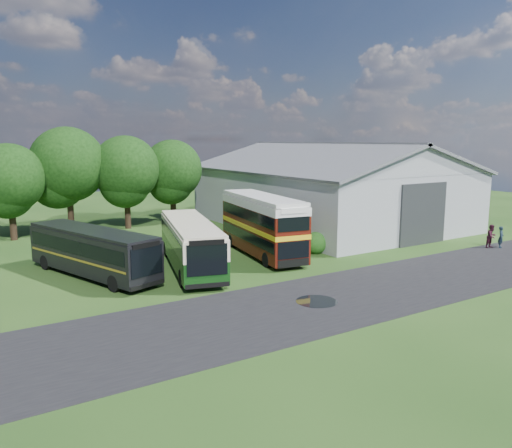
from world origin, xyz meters
TOP-DOWN VIEW (x-y plane):
  - ground at (0.00, 0.00)m, footprint 120.00×120.00m
  - asphalt_road at (3.00, -3.00)m, footprint 60.00×8.00m
  - puddle at (-1.50, -3.00)m, footprint 2.20×2.20m
  - storage_shed at (15.00, 15.98)m, footprint 18.80×24.80m
  - tree_left_b at (-13.00, 23.50)m, footprint 5.78×5.78m
  - tree_mid at (-8.00, 24.80)m, footprint 6.80×6.80m
  - tree_right_a at (-3.00, 23.80)m, footprint 6.26×6.26m
  - tree_right_b at (2.00, 24.60)m, footprint 5.98×5.98m
  - shrub_front at (5.60, 6.00)m, footprint 1.70×1.70m
  - shrub_mid at (5.60, 8.00)m, footprint 1.60×1.60m
  - shrub_back at (5.60, 10.00)m, footprint 1.80×1.80m
  - bus_green_single at (-4.20, 6.84)m, footprint 5.64×11.77m
  - bus_maroon_double at (1.91, 7.65)m, footprint 4.24×10.55m
  - bus_dark_single at (-10.19, 8.35)m, footprint 5.78×11.03m
  - visitor_a at (19.14, -0.30)m, footprint 0.74×0.64m
  - visitor_b at (18.48, 0.07)m, footprint 0.93×0.74m

SIDE VIEW (x-z plane):
  - ground at x=0.00m, z-range 0.00..0.00m
  - asphalt_road at x=3.00m, z-range -0.01..0.01m
  - puddle at x=-1.50m, z-range -0.01..0.01m
  - shrub_front at x=5.60m, z-range -0.85..0.85m
  - shrub_mid at x=5.60m, z-range -0.80..0.80m
  - shrub_back at x=5.60m, z-range -0.90..0.90m
  - visitor_a at x=19.14m, z-range 0.00..1.70m
  - visitor_b at x=18.48m, z-range 0.00..1.85m
  - bus_dark_single at x=-10.19m, z-range 0.10..3.07m
  - bus_green_single at x=-4.20m, z-range 0.10..3.27m
  - bus_maroon_double at x=1.91m, z-range 0.00..4.41m
  - storage_shed at x=15.00m, z-range 0.09..8.24m
  - tree_left_b at x=-13.00m, z-range 1.17..9.33m
  - tree_right_b at x=2.00m, z-range 1.21..9.66m
  - tree_right_a at x=-3.00m, z-range 1.27..10.10m
  - tree_mid at x=-8.00m, z-range 1.38..10.98m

